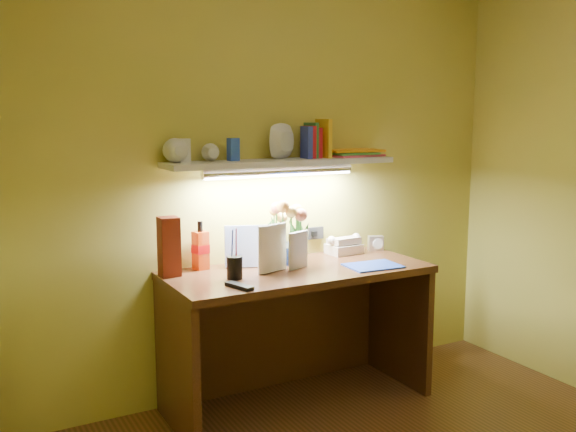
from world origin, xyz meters
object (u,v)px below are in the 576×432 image
object	(u,v)px
desk	(298,337)
flower_bouquet	(287,232)
desk_clock	(376,243)
telephone	(344,244)
whisky_bottle	(200,245)

from	to	relation	value
desk	flower_bouquet	xyz separation A→B (m)	(0.02, 0.17, 0.54)
flower_bouquet	desk_clock	world-z (taller)	flower_bouquet
flower_bouquet	telephone	world-z (taller)	flower_bouquet
telephone	whisky_bottle	size ratio (longest dim) A/B	0.73
flower_bouquet	whisky_bottle	size ratio (longest dim) A/B	1.32
whisky_bottle	telephone	bearing A→B (deg)	-2.62
desk_clock	whisky_bottle	distance (m)	1.09
desk_clock	whisky_bottle	world-z (taller)	whisky_bottle
desk	desk_clock	world-z (taller)	desk_clock
desk	whisky_bottle	xyz separation A→B (m)	(-0.45, 0.24, 0.50)
desk	telephone	world-z (taller)	telephone
flower_bouquet	desk_clock	size ratio (longest dim) A/B	3.84
telephone	desk_clock	xyz separation A→B (m)	(0.22, -0.02, -0.01)
flower_bouquet	whisky_bottle	bearing A→B (deg)	171.66
flower_bouquet	desk_clock	distance (m)	0.63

